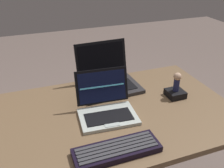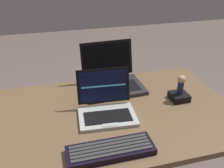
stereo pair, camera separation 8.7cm
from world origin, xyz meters
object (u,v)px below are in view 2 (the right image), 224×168
Objects in this scene: external_keyboard at (111,150)px; figurine_stand at (179,96)px; laptop_front at (106,107)px; laptop_rear at (112,79)px; figurine at (181,84)px.

external_keyboard is 3.76× the size of figurine_stand.
figurine_stand is at bearing 4.42° from laptop_front.
laptop_rear reaches higher than external_keyboard.
laptop_rear is at bearing 69.50° from laptop_front.
laptop_rear is 0.99× the size of external_keyboard.
figurine_stand is at bearing -36.64° from laptop_rear.
figurine_stand is 0.07m from figurine.
laptop_front is 0.25m from external_keyboard.
laptop_rear is at bearing 74.59° from external_keyboard.
laptop_front reaches higher than external_keyboard.
laptop_front is at bearing -175.58° from figurine_stand.
laptop_rear is at bearing 143.36° from figurine_stand.
external_keyboard is 0.52m from figurine.
laptop_rear is 3.72× the size of figurine_stand.
laptop_rear is 0.52m from external_keyboard.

